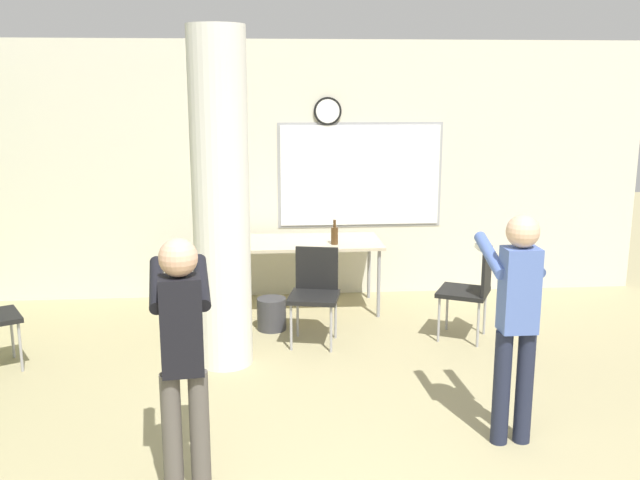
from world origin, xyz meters
TOP-DOWN VIEW (x-y plane):
  - wall_back at (0.02, 5.06)m, footprint 8.00×0.15m
  - support_pillar at (-0.61, 3.04)m, footprint 0.47×0.47m
  - folding_table at (0.10, 4.46)m, footprint 1.73×0.78m
  - bottle_on_table at (0.46, 4.28)m, footprint 0.07×0.07m
  - waste_bin at (-0.20, 3.84)m, footprint 0.28×0.28m
  - chair_table_front at (0.20, 3.48)m, footprint 0.52×0.52m
  - chair_mid_room at (1.64, 3.42)m, footprint 0.59×0.59m
  - person_playing_side at (1.36, 1.51)m, footprint 0.34×0.61m
  - person_playing_front at (-0.73, 1.01)m, footprint 0.39×0.60m

SIDE VIEW (x-z plane):
  - waste_bin at x=-0.20m, z-range 0.00..0.31m
  - chair_table_front at x=0.20m, z-range 0.08..0.95m
  - chair_mid_room at x=1.64m, z-range 0.08..0.95m
  - folding_table at x=0.10m, z-range 0.32..1.06m
  - bottle_on_table at x=0.46m, z-range 0.71..0.96m
  - person_playing_front at x=-0.73m, z-range 0.14..1.69m
  - person_playing_side at x=1.36m, z-range 0.14..1.69m
  - wall_back at x=0.02m, z-range 0.00..2.80m
  - support_pillar at x=-0.61m, z-range 0.00..2.80m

